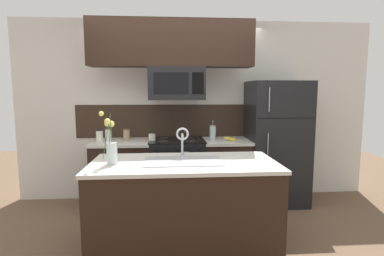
{
  "coord_description": "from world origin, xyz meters",
  "views": [
    {
      "loc": [
        -0.09,
        -3.18,
        1.58
      ],
      "look_at": [
        0.16,
        0.27,
        1.16
      ],
      "focal_mm": 28.0,
      "sensor_mm": 36.0,
      "label": 1
    }
  ],
  "objects_px": {
    "refrigerator": "(276,142)",
    "flower_vase": "(111,149)",
    "microwave": "(177,84)",
    "french_press": "(213,132)",
    "storage_jar_medium": "(108,135)",
    "banana_bunch": "(231,139)",
    "storage_jar_tall": "(100,136)",
    "sink_faucet": "(182,138)",
    "storage_jar_squat": "(152,138)",
    "storage_jar_short": "(127,135)",
    "stove_range": "(177,172)"
  },
  "relations": [
    {
      "from": "refrigerator",
      "to": "flower_vase",
      "type": "distance_m",
      "value": 2.44
    },
    {
      "from": "microwave",
      "to": "french_press",
      "type": "distance_m",
      "value": 0.85
    },
    {
      "from": "storage_jar_medium",
      "to": "french_press",
      "type": "bearing_deg",
      "value": 2.1
    },
    {
      "from": "banana_bunch",
      "to": "storage_jar_tall",
      "type": "bearing_deg",
      "value": 179.29
    },
    {
      "from": "sink_faucet",
      "to": "storage_jar_tall",
      "type": "bearing_deg",
      "value": 137.13
    },
    {
      "from": "storage_jar_squat",
      "to": "flower_vase",
      "type": "distance_m",
      "value": 1.3
    },
    {
      "from": "storage_jar_short",
      "to": "flower_vase",
      "type": "relative_size",
      "value": 0.34
    },
    {
      "from": "microwave",
      "to": "flower_vase",
      "type": "xyz_separation_m",
      "value": [
        -0.64,
        -1.28,
        -0.63
      ]
    },
    {
      "from": "storage_jar_medium",
      "to": "storage_jar_squat",
      "type": "height_order",
      "value": "storage_jar_medium"
    },
    {
      "from": "storage_jar_short",
      "to": "sink_faucet",
      "type": "distance_m",
      "value": 1.3
    },
    {
      "from": "refrigerator",
      "to": "french_press",
      "type": "bearing_deg",
      "value": 177.45
    },
    {
      "from": "stove_range",
      "to": "storage_jar_short",
      "type": "bearing_deg",
      "value": 176.68
    },
    {
      "from": "storage_jar_short",
      "to": "french_press",
      "type": "distance_m",
      "value": 1.2
    },
    {
      "from": "banana_bunch",
      "to": "stove_range",
      "type": "bearing_deg",
      "value": 175.36
    },
    {
      "from": "flower_vase",
      "to": "sink_faucet",
      "type": "bearing_deg",
      "value": 21.48
    },
    {
      "from": "stove_range",
      "to": "sink_faucet",
      "type": "height_order",
      "value": "sink_faucet"
    },
    {
      "from": "storage_jar_tall",
      "to": "sink_faucet",
      "type": "distance_m",
      "value": 1.47
    },
    {
      "from": "banana_bunch",
      "to": "refrigerator",
      "type": "bearing_deg",
      "value": 6.83
    },
    {
      "from": "sink_faucet",
      "to": "storage_jar_medium",
      "type": "bearing_deg",
      "value": 132.82
    },
    {
      "from": "storage_jar_squat",
      "to": "storage_jar_short",
      "type": "bearing_deg",
      "value": 167.66
    },
    {
      "from": "stove_range",
      "to": "storage_jar_medium",
      "type": "relative_size",
      "value": 5.12
    },
    {
      "from": "storage_jar_medium",
      "to": "storage_jar_short",
      "type": "distance_m",
      "value": 0.24
    },
    {
      "from": "microwave",
      "to": "french_press",
      "type": "relative_size",
      "value": 2.79
    },
    {
      "from": "storage_jar_tall",
      "to": "banana_bunch",
      "type": "xyz_separation_m",
      "value": [
        1.78,
        -0.02,
        -0.06
      ]
    },
    {
      "from": "storage_jar_medium",
      "to": "banana_bunch",
      "type": "bearing_deg",
      "value": -2.31
    },
    {
      "from": "flower_vase",
      "to": "storage_jar_medium",
      "type": "bearing_deg",
      "value": 102.44
    },
    {
      "from": "stove_range",
      "to": "storage_jar_squat",
      "type": "relative_size",
      "value": 9.01
    },
    {
      "from": "storage_jar_medium",
      "to": "sink_faucet",
      "type": "xyz_separation_m",
      "value": [
        0.96,
        -1.04,
        0.11
      ]
    },
    {
      "from": "storage_jar_squat",
      "to": "stove_range",
      "type": "bearing_deg",
      "value": 6.17
    },
    {
      "from": "refrigerator",
      "to": "banana_bunch",
      "type": "height_order",
      "value": "refrigerator"
    },
    {
      "from": "refrigerator",
      "to": "sink_faucet",
      "type": "height_order",
      "value": "refrigerator"
    },
    {
      "from": "storage_jar_tall",
      "to": "storage_jar_medium",
      "type": "xyz_separation_m",
      "value": [
        0.11,
        0.05,
        0.01
      ]
    },
    {
      "from": "storage_jar_short",
      "to": "sink_faucet",
      "type": "height_order",
      "value": "sink_faucet"
    },
    {
      "from": "banana_bunch",
      "to": "french_press",
      "type": "distance_m",
      "value": 0.27
    },
    {
      "from": "microwave",
      "to": "storage_jar_medium",
      "type": "height_order",
      "value": "microwave"
    },
    {
      "from": "microwave",
      "to": "banana_bunch",
      "type": "distance_m",
      "value": 1.06
    },
    {
      "from": "storage_jar_short",
      "to": "storage_jar_tall",
      "type": "bearing_deg",
      "value": -167.33
    },
    {
      "from": "refrigerator",
      "to": "storage_jar_tall",
      "type": "xyz_separation_m",
      "value": [
        -2.44,
        -0.06,
        0.13
      ]
    },
    {
      "from": "refrigerator",
      "to": "storage_jar_tall",
      "type": "distance_m",
      "value": 2.45
    },
    {
      "from": "refrigerator",
      "to": "microwave",
      "type": "bearing_deg",
      "value": -178.33
    },
    {
      "from": "refrigerator",
      "to": "flower_vase",
      "type": "relative_size",
      "value": 3.46
    },
    {
      "from": "storage_jar_medium",
      "to": "banana_bunch",
      "type": "relative_size",
      "value": 0.95
    },
    {
      "from": "microwave",
      "to": "storage_jar_short",
      "type": "height_order",
      "value": "microwave"
    },
    {
      "from": "refrigerator",
      "to": "banana_bunch",
      "type": "relative_size",
      "value": 9.06
    },
    {
      "from": "refrigerator",
      "to": "storage_jar_squat",
      "type": "distance_m",
      "value": 1.75
    },
    {
      "from": "refrigerator",
      "to": "flower_vase",
      "type": "xyz_separation_m",
      "value": [
        -2.05,
        -1.32,
        0.19
      ]
    },
    {
      "from": "stove_range",
      "to": "sink_faucet",
      "type": "bearing_deg",
      "value": -88.17
    },
    {
      "from": "french_press",
      "to": "sink_faucet",
      "type": "bearing_deg",
      "value": -113.39
    },
    {
      "from": "microwave",
      "to": "storage_jar_short",
      "type": "relative_size",
      "value": 4.35
    },
    {
      "from": "microwave",
      "to": "storage_jar_short",
      "type": "bearing_deg",
      "value": 174.95
    }
  ]
}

